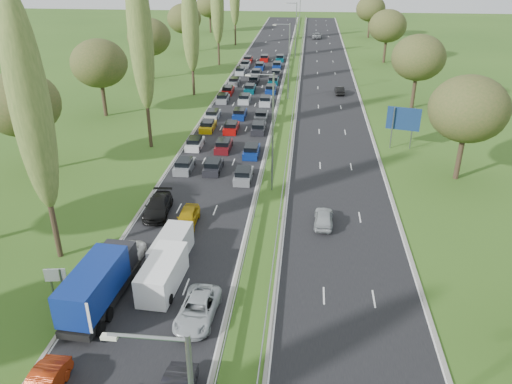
% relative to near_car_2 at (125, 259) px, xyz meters
% --- Properties ---
extents(ground, '(260.00, 260.00, 0.00)m').
position_rel_near_car_2_xyz_m(ground, '(10.24, 51.92, -0.69)').
color(ground, '#2F531A').
rests_on(ground, ground).
extents(near_carriageway, '(10.50, 215.00, 0.04)m').
position_rel_near_car_2_xyz_m(near_carriageway, '(3.49, 54.42, -0.69)').
color(near_carriageway, black).
rests_on(near_carriageway, ground).
extents(far_carriageway, '(10.50, 215.00, 0.04)m').
position_rel_near_car_2_xyz_m(far_carriageway, '(16.99, 54.42, -0.69)').
color(far_carriageway, black).
rests_on(far_carriageway, ground).
extents(central_reservation, '(2.36, 215.00, 0.32)m').
position_rel_near_car_2_xyz_m(central_reservation, '(10.24, 54.42, -0.14)').
color(central_reservation, gray).
rests_on(central_reservation, ground).
extents(lamp_columns, '(0.18, 140.18, 12.00)m').
position_rel_near_car_2_xyz_m(lamp_columns, '(10.24, 49.92, 5.31)').
color(lamp_columns, gray).
rests_on(lamp_columns, ground).
extents(poplar_row, '(2.80, 127.80, 22.44)m').
position_rel_near_car_2_xyz_m(poplar_row, '(-5.76, 40.09, 11.69)').
color(poplar_row, '#2D2116').
rests_on(poplar_row, ground).
extents(woodland_left, '(8.00, 166.00, 11.10)m').
position_rel_near_car_2_xyz_m(woodland_left, '(-16.26, 34.55, 6.99)').
color(woodland_left, '#2D2116').
rests_on(woodland_left, ground).
extents(woodland_right, '(8.00, 153.00, 11.10)m').
position_rel_near_car_2_xyz_m(woodland_right, '(29.74, 38.59, 6.99)').
color(woodland_right, '#2D2116').
rests_on(woodland_right, ground).
extents(traffic_queue_fill, '(9.13, 68.46, 0.80)m').
position_rel_near_car_2_xyz_m(traffic_queue_fill, '(3.49, 49.61, -0.25)').
color(traffic_queue_fill, slate).
rests_on(traffic_queue_fill, ground).
extents(near_car_2, '(2.39, 4.91, 1.34)m').
position_rel_near_car_2_xyz_m(near_car_2, '(0.00, 0.00, 0.00)').
color(near_car_2, silver).
rests_on(near_car_2, near_carriageway).
extents(near_car_3, '(2.52, 5.40, 1.53)m').
position_rel_near_car_2_xyz_m(near_car_3, '(0.11, 8.73, 0.09)').
color(near_car_3, black).
rests_on(near_car_3, near_carriageway).
extents(near_car_7, '(1.91, 4.52, 1.30)m').
position_rel_near_car_2_xyz_m(near_car_7, '(3.28, -0.94, -0.02)').
color(near_car_7, '#055555').
rests_on(near_car_7, near_carriageway).
extents(near_car_8, '(1.80, 4.31, 1.46)m').
position_rel_near_car_2_xyz_m(near_car_8, '(3.30, 7.03, 0.06)').
color(near_car_8, '#B08C0B').
rests_on(near_car_8, near_carriageway).
extents(near_car_10, '(2.62, 5.22, 1.42)m').
position_rel_near_car_2_xyz_m(near_car_10, '(6.84, -5.38, 0.04)').
color(near_car_10, '#ACB3B6').
rests_on(near_car_10, near_carriageway).
extents(far_car_0, '(1.79, 4.15, 1.39)m').
position_rel_near_car_2_xyz_m(far_car_0, '(15.37, 8.23, 0.03)').
color(far_car_0, '#A0A6A9').
rests_on(far_car_0, far_carriageway).
extents(far_car_1, '(1.60, 4.02, 1.30)m').
position_rel_near_car_2_xyz_m(far_car_1, '(18.86, 53.97, -0.02)').
color(far_car_1, black).
rests_on(far_car_1, far_carriageway).
extents(far_car_2, '(2.77, 5.60, 1.53)m').
position_rel_near_car_2_xyz_m(far_car_2, '(15.37, 114.28, 0.09)').
color(far_car_2, gray).
rests_on(far_car_2, far_carriageway).
extents(blue_lorry, '(2.34, 8.41, 3.55)m').
position_rel_near_car_2_xyz_m(blue_lorry, '(0.03, -4.67, 1.17)').
color(blue_lorry, black).
rests_on(blue_lorry, near_carriageway).
extents(white_van_front, '(2.22, 5.66, 2.28)m').
position_rel_near_car_2_xyz_m(white_van_front, '(3.64, -2.01, 0.47)').
color(white_van_front, white).
rests_on(white_van_front, near_carriageway).
extents(white_van_rear, '(2.10, 5.36, 2.15)m').
position_rel_near_car_2_xyz_m(white_van_rear, '(3.37, 1.48, 0.41)').
color(white_van_rear, silver).
rests_on(white_van_rear, near_carriageway).
extents(info_sign, '(1.50, 0.34, 2.10)m').
position_rel_near_car_2_xyz_m(info_sign, '(-3.66, -3.77, 0.68)').
color(info_sign, gray).
rests_on(info_sign, ground).
extents(direction_sign, '(3.90, 1.09, 5.20)m').
position_rel_near_car_2_xyz_m(direction_sign, '(25.14, 28.53, 2.88)').
color(direction_sign, gray).
rests_on(direction_sign, ground).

